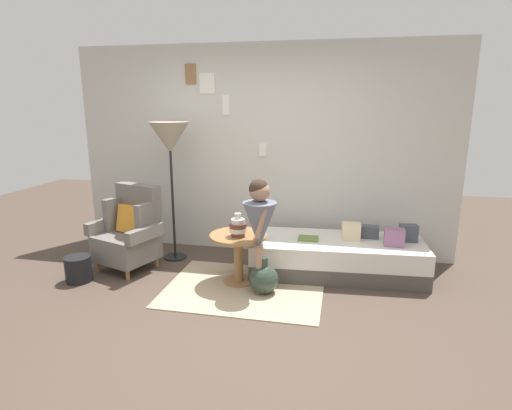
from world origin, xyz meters
The scene contains 16 objects.
ground_plane centered at (0.00, 0.00, 0.00)m, with size 12.00×12.00×0.00m, color #4C3D33.
gallery_wall centered at (0.00, 1.95, 1.30)m, with size 4.80×0.12×2.60m.
rug centered at (0.08, 0.71, 0.01)m, with size 1.63×1.24×0.01m, color tan.
armchair centered at (-1.36, 1.02, 0.44)m, with size 0.87×0.76×0.97m.
daybed centered at (1.01, 1.32, 0.20)m, with size 1.95×0.92×0.40m.
pillow_head centered at (1.77, 1.44, 0.49)m, with size 0.18×0.12×0.19m, color #474C56.
pillow_mid centered at (1.60, 1.24, 0.50)m, with size 0.21×0.12×0.19m, color gray.
pillow_back centered at (1.35, 1.48, 0.47)m, with size 0.21×0.12×0.14m, color #474C56.
pillow_extra centered at (1.15, 1.35, 0.50)m, with size 0.20×0.12×0.20m, color beige.
side_table centered at (-0.02, 0.86, 0.39)m, with size 0.61×0.61×0.54m.
vase_striped centered at (-0.01, 0.80, 0.64)m, with size 0.18×0.18×0.25m.
floor_lamp centered at (-0.98, 1.40, 1.46)m, with size 0.47×0.47×1.68m.
person_child centered at (0.24, 0.68, 0.76)m, with size 0.34×0.34×1.18m.
book_on_daybed centered at (0.68, 1.26, 0.42)m, with size 0.22×0.16×0.03m, color olive.
demijohn_near centered at (0.29, 0.66, 0.15)m, with size 0.30×0.30×0.39m.
magazine_basket centered at (-1.74, 0.53, 0.14)m, with size 0.28×0.28×0.28m, color black.
Camera 1 is at (1.02, -3.19, 1.89)m, focal length 29.10 mm.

